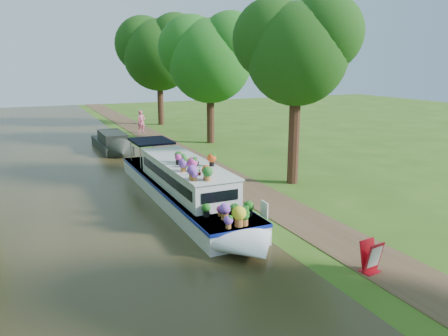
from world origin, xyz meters
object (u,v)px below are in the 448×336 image
at_px(second_boat, 113,143).
at_px(sandwich_board, 371,258).
at_px(plant_boat, 186,186).
at_px(pedestrian_pink, 141,122).

bearing_deg(second_boat, sandwich_board, -81.56).
relative_size(plant_boat, second_boat, 2.10).
bearing_deg(plant_boat, pedestrian_pink, 80.81).
height_order(plant_boat, second_boat, plant_boat).
xyz_separation_m(second_boat, sandwich_board, (3.20, -21.19, -0.06)).
bearing_deg(sandwich_board, plant_boat, 101.86).
distance_m(plant_boat, second_boat, 13.24).
distance_m(second_boat, sandwich_board, 21.43).
bearing_deg(pedestrian_pink, plant_boat, -114.55).
bearing_deg(second_boat, plant_boat, -87.98).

